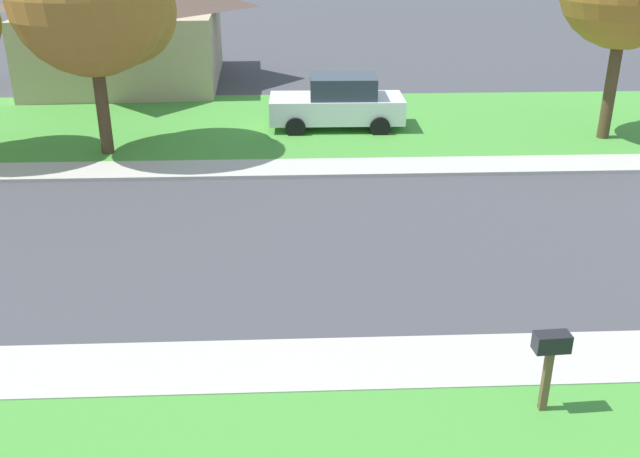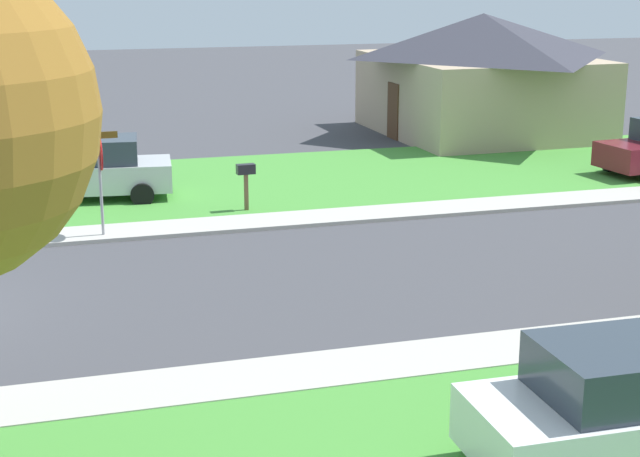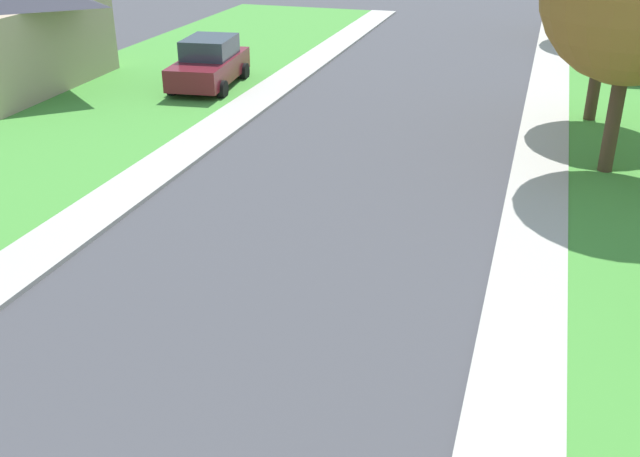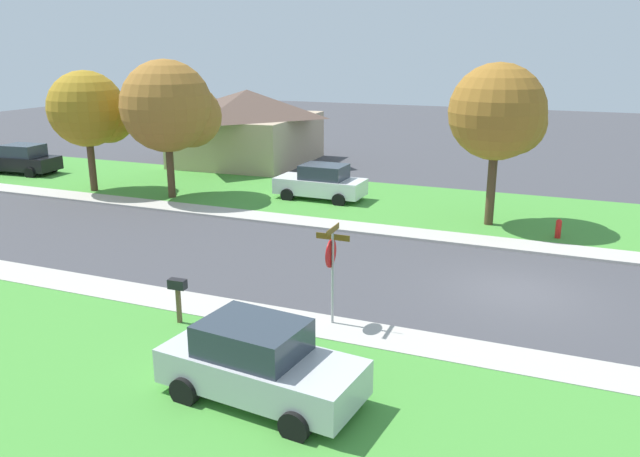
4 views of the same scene
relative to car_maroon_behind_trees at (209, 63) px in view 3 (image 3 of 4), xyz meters
The scene contains 3 objects.
sidewalk_east 15.25m from the car_maroon_behind_trees, 39.92° to the right, with size 1.40×56.00×0.10m, color #B7B2A8.
sidewalk_west 10.07m from the car_maroon_behind_trees, 76.87° to the right, with size 1.40×56.00×0.10m, color #B7B2A8.
car_maroon_behind_trees is the anchor object (origin of this frame).
Camera 3 is at (4.51, -1.84, 6.74)m, focal length 40.88 mm.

